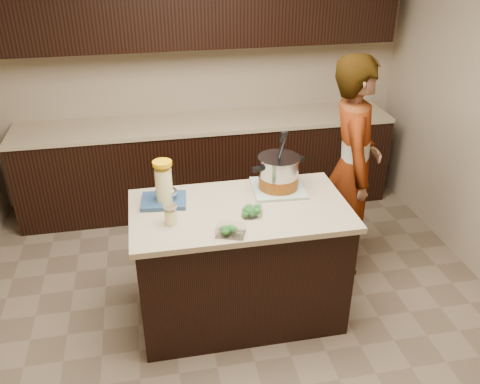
% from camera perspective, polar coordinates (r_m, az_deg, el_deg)
% --- Properties ---
extents(ground_plane, '(4.00, 4.00, 0.00)m').
position_cam_1_polar(ground_plane, '(3.91, 0.00, -13.28)').
color(ground_plane, brown).
rests_on(ground_plane, ground).
extents(room_shell, '(4.04, 4.04, 2.72)m').
position_cam_1_polar(room_shell, '(3.06, 0.00, 11.55)').
color(room_shell, tan).
rests_on(room_shell, ground).
extents(back_cabinets, '(3.60, 0.63, 2.33)m').
position_cam_1_polar(back_cabinets, '(4.93, -3.96, 8.61)').
color(back_cabinets, black).
rests_on(back_cabinets, ground).
extents(island, '(1.46, 0.81, 0.90)m').
position_cam_1_polar(island, '(3.63, 0.00, -7.92)').
color(island, black).
rests_on(island, ground).
extents(dish_towel, '(0.38, 0.38, 0.02)m').
position_cam_1_polar(dish_towel, '(3.62, 4.29, 0.45)').
color(dish_towel, '#588360').
rests_on(dish_towel, island).
extents(stock_pot, '(0.41, 0.37, 0.42)m').
position_cam_1_polar(stock_pot, '(3.57, 4.35, 1.98)').
color(stock_pot, '#B7B7BC').
rests_on(stock_pot, dish_towel).
extents(lemonade_pitcher, '(0.17, 0.17, 0.31)m').
position_cam_1_polar(lemonade_pitcher, '(3.40, -8.55, 0.81)').
color(lemonade_pitcher, '#ECE490').
rests_on(lemonade_pitcher, island).
extents(mason_jar, '(0.09, 0.09, 0.14)m').
position_cam_1_polar(mason_jar, '(3.21, -7.81, -2.55)').
color(mason_jar, '#ECE490').
rests_on(mason_jar, island).
extents(broccoli_tub_left, '(0.15, 0.15, 0.06)m').
position_cam_1_polar(broccoli_tub_left, '(3.29, 1.50, -2.15)').
color(broccoli_tub_left, silver).
rests_on(broccoli_tub_left, island).
extents(broccoli_tub_right, '(0.13, 0.13, 0.05)m').
position_cam_1_polar(broccoli_tub_right, '(3.28, 1.01, -2.43)').
color(broccoli_tub_right, silver).
rests_on(broccoli_tub_right, island).
extents(broccoli_tub_rect, '(0.21, 0.18, 0.06)m').
position_cam_1_polar(broccoli_tub_rect, '(3.09, -1.05, -4.33)').
color(broccoli_tub_rect, silver).
rests_on(broccoli_tub_rect, island).
extents(blue_tray, '(0.32, 0.27, 0.11)m').
position_cam_1_polar(blue_tray, '(3.46, -8.46, -0.63)').
color(blue_tray, navy).
rests_on(blue_tray, island).
extents(person, '(0.59, 0.74, 1.78)m').
position_cam_1_polar(person, '(4.05, 12.47, 2.63)').
color(person, gray).
rests_on(person, ground).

